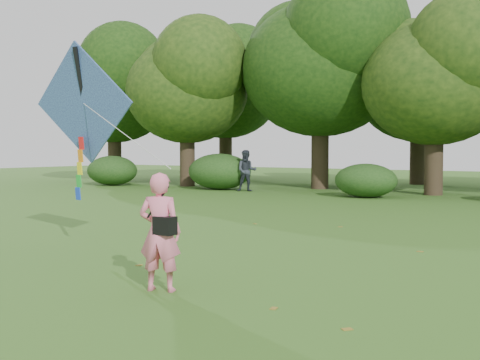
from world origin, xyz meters
The scene contains 7 objects.
ground centered at (0.00, 0.00, 0.00)m, with size 100.00×100.00×0.00m, color #265114.
man_kite_flyer centered at (-0.27, -0.26, 0.86)m, with size 0.62×0.41×1.71m, color pink.
bystander_left centered at (-10.12, 17.39, 0.99)m, with size 0.96×0.75×1.98m, color #2B313A.
crossbody_bag centered at (-0.16, -0.29, 0.97)m, with size 0.43×0.20×0.69m.
flying_kite centered at (-3.97, 1.68, 2.93)m, with size 5.19×2.39×3.20m.
shrub_band centered at (-0.72, 17.60, 0.86)m, with size 39.15×3.22×1.88m.
fallen_leaves centered at (1.88, 2.96, 0.01)m, with size 9.09×11.11×0.01m.
Camera 1 is at (5.40, -6.79, 2.05)m, focal length 45.00 mm.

